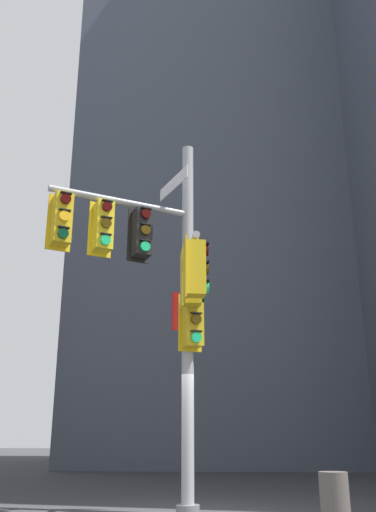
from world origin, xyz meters
name	(u,v)px	position (x,y,z in m)	size (l,w,h in m)	color
building_mid_block	(231,215)	(1.47, 20.57, 14.36)	(15.78, 15.78, 28.73)	#4C5460
signal_pole_assembly	(161,278)	(-0.49, -0.58, 4.31)	(3.13, 2.22, 7.49)	#9EA0A3
trash_bin	(335,499)	(2.43, -1.28, 0.40)	(0.47, 0.47, 0.80)	#59514C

